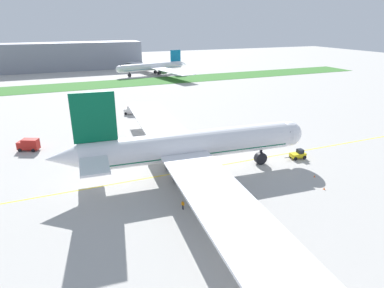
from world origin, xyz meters
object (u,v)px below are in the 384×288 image
(ground_crew_marshaller_front, at_px, (183,204))
(parked_airliner_far_centre, at_px, (153,67))
(airliner_foreground, at_px, (187,146))
(traffic_cone_port_wing, at_px, (324,188))
(service_truck_baggage_loader, at_px, (131,109))
(traffic_cone_near_nose, at_px, (315,176))
(pushback_tug, at_px, (298,154))
(ground_crew_wingwalker_port, at_px, (166,166))
(service_truck_fuel_bowser, at_px, (29,144))

(ground_crew_marshaller_front, distance_m, parked_airliner_far_centre, 158.86)
(airliner_foreground, xyz_separation_m, traffic_cone_port_wing, (22.66, -16.80, -6.26))
(service_truck_baggage_loader, relative_size, parked_airliner_far_centre, 0.06)
(traffic_cone_near_nose, bearing_deg, ground_crew_marshaller_front, -177.59)
(service_truck_baggage_loader, bearing_deg, traffic_cone_near_nose, -69.09)
(pushback_tug, height_order, service_truck_baggage_loader, service_truck_baggage_loader)
(airliner_foreground, bearing_deg, service_truck_baggage_loader, 90.36)
(pushback_tug, bearing_deg, airliner_foreground, 175.88)
(traffic_cone_port_wing, distance_m, service_truck_baggage_loader, 74.49)
(ground_crew_marshaller_front, relative_size, parked_airliner_far_centre, 0.02)
(traffic_cone_port_wing, bearing_deg, parked_airliner_far_centre, 86.09)
(ground_crew_wingwalker_port, relative_size, traffic_cone_port_wing, 2.78)
(service_truck_baggage_loader, bearing_deg, airliner_foreground, -89.64)
(pushback_tug, height_order, service_truck_fuel_bowser, service_truck_fuel_bowser)
(airliner_foreground, relative_size, service_truck_baggage_loader, 17.75)
(pushback_tug, relative_size, ground_crew_marshaller_front, 3.15)
(airliner_foreground, distance_m, pushback_tug, 28.86)
(traffic_cone_port_wing, bearing_deg, service_truck_baggage_loader, 107.99)
(airliner_foreground, height_order, ground_crew_wingwalker_port, airliner_foreground)
(airliner_foreground, distance_m, service_truck_baggage_loader, 54.25)
(traffic_cone_port_wing, relative_size, service_truck_fuel_bowser, 0.10)
(airliner_foreground, distance_m, parked_airliner_far_centre, 144.75)
(airliner_foreground, bearing_deg, service_truck_fuel_bowser, 138.51)
(service_truck_baggage_loader, distance_m, service_truck_fuel_bowser, 40.91)
(pushback_tug, bearing_deg, traffic_cone_near_nose, -109.66)
(pushback_tug, xyz_separation_m, service_truck_baggage_loader, (-28.59, 56.07, 0.67))
(service_truck_fuel_bowser, bearing_deg, airliner_foreground, -41.49)
(pushback_tug, distance_m, parked_airliner_far_centre, 143.00)
(service_truck_baggage_loader, bearing_deg, parked_airliner_far_centre, 68.74)
(pushback_tug, height_order, traffic_cone_port_wing, pushback_tug)
(traffic_cone_port_wing, bearing_deg, service_truck_fuel_bowser, 140.46)
(pushback_tug, distance_m, traffic_cone_port_wing, 15.80)
(airliner_foreground, bearing_deg, traffic_cone_port_wing, -36.55)
(traffic_cone_port_wing, distance_m, service_truck_fuel_bowser, 71.53)
(ground_crew_marshaller_front, xyz_separation_m, service_truck_baggage_loader, (5.65, 67.05, 0.63))
(ground_crew_marshaller_front, bearing_deg, service_truck_baggage_loader, 85.18)
(ground_crew_marshaller_front, height_order, traffic_cone_port_wing, ground_crew_marshaller_front)
(ground_crew_marshaller_front, distance_m, service_truck_baggage_loader, 67.29)
(pushback_tug, relative_size, service_truck_fuel_bowser, 0.97)
(airliner_foreground, xyz_separation_m, traffic_cone_near_nose, (24.79, -11.73, -6.26))
(ground_crew_wingwalker_port, xyz_separation_m, traffic_cone_port_wing, (26.14, -20.62, -0.70))
(ground_crew_wingwalker_port, height_order, parked_airliner_far_centre, parked_airliner_far_centre)
(ground_crew_wingwalker_port, relative_size, parked_airliner_far_centre, 0.02)
(airliner_foreground, distance_m, traffic_cone_near_nose, 28.13)
(airliner_foreground, distance_m, ground_crew_marshaller_front, 15.34)
(ground_crew_marshaller_front, bearing_deg, ground_crew_wingwalker_port, 81.53)
(airliner_foreground, xyz_separation_m, service_truck_baggage_loader, (-0.34, 54.03, -4.85))
(traffic_cone_port_wing, xyz_separation_m, parked_airliner_far_centre, (10.76, 157.62, 4.53))
(ground_crew_marshaller_front, xyz_separation_m, parked_airliner_far_centre, (39.41, 153.84, 3.75))
(ground_crew_wingwalker_port, relative_size, traffic_cone_near_nose, 2.78)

